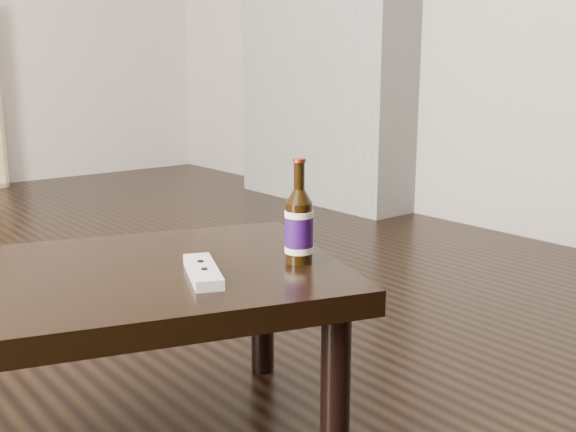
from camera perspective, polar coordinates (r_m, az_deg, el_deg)
coffee_table at (r=1.44m, az=-16.54°, el=-6.69°), size 1.17×0.90×0.39m
beer_bottle at (r=1.42m, az=0.94°, el=-0.89°), size 0.08×0.08×0.22m
remote at (r=1.35m, az=-7.22°, el=-4.68°), size 0.13×0.20×0.02m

